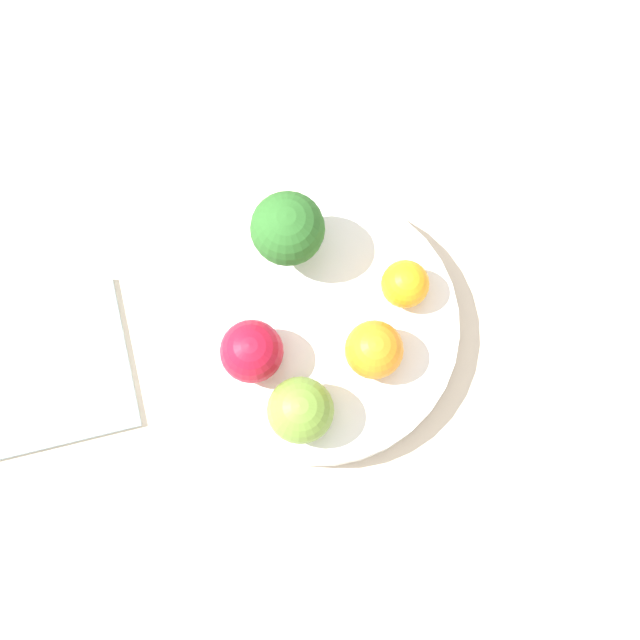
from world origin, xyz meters
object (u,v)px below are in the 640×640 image
object	(u,v)px
orange_back	(374,350)
bowl	(320,327)
napkin	(39,371)
apple_red	(254,356)
orange_front	(405,284)
broccoli	(288,229)
apple_green	(300,410)

from	to	relation	value
orange_back	bowl	bearing A→B (deg)	119.46
bowl	napkin	distance (m)	0.22
apple_red	orange_front	bearing A→B (deg)	-1.73
broccoli	apple_red	world-z (taller)	broccoli
apple_green	orange_front	world-z (taller)	apple_green
apple_green	napkin	world-z (taller)	apple_green
apple_green	napkin	size ratio (longest dim) A/B	0.29
bowl	napkin	size ratio (longest dim) A/B	1.29
napkin	apple_green	bearing A→B (deg)	-38.31
bowl	broccoli	xyz separation A→B (m)	(0.01, 0.06, 0.05)
apple_green	broccoli	bearing A→B (deg)	66.08
apple_red	orange_back	distance (m)	0.09
broccoli	apple_green	distance (m)	0.13
orange_back	orange_front	bearing A→B (deg)	36.44
apple_green	napkin	xyz separation A→B (m)	(-0.16, 0.13, -0.05)
broccoli	apple_red	xyz separation A→B (m)	(-0.06, -0.07, -0.02)
apple_green	orange_back	xyz separation A→B (m)	(0.07, 0.01, -0.00)
broccoli	apple_red	distance (m)	0.09
apple_red	bowl	bearing A→B (deg)	3.59
orange_front	broccoli	bearing A→B (deg)	129.89
apple_red	apple_green	world-z (taller)	apple_green
broccoli	apple_green	world-z (taller)	broccoli
apple_green	napkin	bearing A→B (deg)	141.69
broccoli	apple_red	bearing A→B (deg)	-133.22
apple_green	orange_front	size ratio (longest dim) A/B	1.34
broccoli	orange_front	bearing A→B (deg)	-50.11
orange_back	broccoli	bearing A→B (deg)	98.13
orange_back	napkin	world-z (taller)	orange_back
apple_green	orange_back	bearing A→B (deg)	11.68
apple_red	napkin	world-z (taller)	apple_red
orange_front	napkin	bearing A→B (deg)	163.60
apple_green	orange_front	xyz separation A→B (m)	(0.11, 0.05, -0.01)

